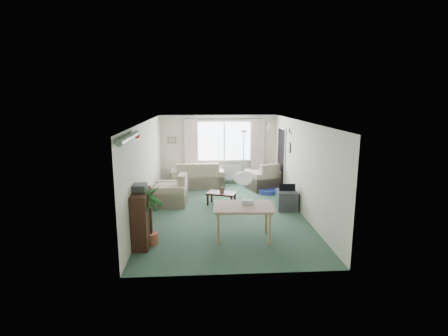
{
  "coord_description": "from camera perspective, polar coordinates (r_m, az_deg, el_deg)",
  "views": [
    {
      "loc": [
        -0.6,
        -8.77,
        3.02
      ],
      "look_at": [
        0.0,
        0.3,
        1.15
      ],
      "focal_mm": 28.0,
      "sensor_mm": 36.0,
      "label": 1
    }
  ],
  "objects": [
    {
      "name": "armchair_left",
      "position": [
        10.04,
        -8.81,
        -3.44
      ],
      "size": [
        0.98,
        1.02,
        0.87
      ],
      "primitive_type": "cube",
      "rotation": [
        0.0,
        0.0,
        -1.63
      ],
      "color": "beige",
      "rests_on": "ground"
    },
    {
      "name": "wall_picture_back",
      "position": [
        12.13,
        -8.51,
        4.53
      ],
      "size": [
        0.28,
        0.03,
        0.22
      ],
      "primitive_type": "cube",
      "color": "brown"
    },
    {
      "name": "gift_box",
      "position": [
        7.54,
        3.88,
        -5.62
      ],
      "size": [
        0.27,
        0.21,
        0.12
      ],
      "primitive_type": "cube",
      "rotation": [
        0.0,
        0.0,
        -0.14
      ],
      "color": "silver",
      "rests_on": "dining_table"
    },
    {
      "name": "pet_bed",
      "position": [
        11.23,
        7.19,
        -3.72
      ],
      "size": [
        0.83,
        0.83,
        0.13
      ],
      "primitive_type": "cylinder",
      "rotation": [
        0.0,
        0.0,
        0.27
      ],
      "color": "#233DA1",
      "rests_on": "ground"
    },
    {
      "name": "radiator",
      "position": [
        12.27,
        0.04,
        -0.71
      ],
      "size": [
        1.2,
        0.1,
        0.55
      ],
      "primitive_type": "cube",
      "color": "white"
    },
    {
      "name": "curtain_rod",
      "position": [
        11.97,
        0.06,
        8.02
      ],
      "size": [
        2.6,
        0.03,
        0.03
      ],
      "primitive_type": "cube",
      "color": "black"
    },
    {
      "name": "pendant_lamp",
      "position": [
        6.7,
        3.17,
        -1.67
      ],
      "size": [
        0.36,
        0.36,
        0.36
      ],
      "primitive_type": "sphere",
      "color": "white"
    },
    {
      "name": "tv_cube",
      "position": [
        9.66,
        10.2,
        -5.17
      ],
      "size": [
        0.56,
        0.61,
        0.52
      ],
      "primitive_type": "cube",
      "rotation": [
        0.0,
        0.0,
        -0.07
      ],
      "color": "#38373C",
      "rests_on": "ground"
    },
    {
      "name": "houseplant",
      "position": [
        7.34,
        -11.9,
        -7.44
      ],
      "size": [
        0.6,
        0.6,
        1.3
      ],
      "primitive_type": "cylinder",
      "rotation": [
        0.0,
        0.0,
        0.08
      ],
      "color": "#1D501B",
      "rests_on": "ground"
    },
    {
      "name": "bauble_cluster_a",
      "position": [
        9.89,
        7.36,
        6.89
      ],
      "size": [
        0.2,
        0.2,
        0.2
      ],
      "primitive_type": "sphere",
      "color": "silver"
    },
    {
      "name": "ground",
      "position": [
        9.3,
        0.12,
        -7.33
      ],
      "size": [
        6.5,
        6.5,
        0.0
      ],
      "primitive_type": "plane",
      "color": "#2F4E3B"
    },
    {
      "name": "curtain_left",
      "position": [
        12.04,
        -5.41,
        3.2
      ],
      "size": [
        0.45,
        0.08,
        2.0
      ],
      "primitive_type": "cube",
      "color": "beige"
    },
    {
      "name": "bauble_cluster_b",
      "position": [
        8.79,
        10.79,
        6.2
      ],
      "size": [
        0.2,
        0.2,
        0.2
      ],
      "primitive_type": "sphere",
      "color": "silver"
    },
    {
      "name": "bookshelf",
      "position": [
        7.45,
        -13.28,
        -7.94
      ],
      "size": [
        0.32,
        0.93,
        1.13
      ],
      "primitive_type": "cube",
      "rotation": [
        0.0,
        0.0,
        0.01
      ],
      "color": "black",
      "rests_on": "ground"
    },
    {
      "name": "tinsel_garland",
      "position": [
        6.65,
        -15.27,
        4.83
      ],
      "size": [
        1.6,
        1.6,
        0.12
      ],
      "primitive_type": "cylinder",
      "color": "#196626"
    },
    {
      "name": "photo_frame",
      "position": [
        9.82,
        -0.34,
        -3.61
      ],
      "size": [
        0.12,
        0.04,
        0.16
      ],
      "primitive_type": "cube",
      "rotation": [
        0.0,
        0.0,
        -0.15
      ],
      "color": "brown",
      "rests_on": "coffee_table"
    },
    {
      "name": "window",
      "position": [
        12.13,
        0.03,
        4.41
      ],
      "size": [
        1.8,
        0.03,
        1.3
      ],
      "primitive_type": "cube",
      "color": "white"
    },
    {
      "name": "dining_table",
      "position": [
        7.57,
        3.14,
        -8.92
      ],
      "size": [
        1.21,
        0.85,
        0.73
      ],
      "primitive_type": "cube",
      "rotation": [
        0.0,
        0.0,
        -0.07
      ],
      "color": "#9D8855",
      "rests_on": "ground"
    },
    {
      "name": "sofa",
      "position": [
        11.81,
        -4.36,
        -1.06
      ],
      "size": [
        1.79,
        1.01,
        0.87
      ],
      "primitive_type": "cube",
      "rotation": [
        0.0,
        0.0,
        3.19
      ],
      "color": "#B9B18C",
      "rests_on": "ground"
    },
    {
      "name": "hifi_box",
      "position": [
        7.32,
        -13.71,
        -3.12
      ],
      "size": [
        0.29,
        0.36,
        0.14
      ],
      "primitive_type": "cube",
      "rotation": [
        0.0,
        0.0,
        -0.03
      ],
      "color": "#3F3F45",
      "rests_on": "bookshelf"
    },
    {
      "name": "coffee_table",
      "position": [
        9.92,
        -0.43,
        -5.01
      ],
      "size": [
        0.9,
        0.7,
        0.36
      ],
      "primitive_type": "cube",
      "rotation": [
        0.0,
        0.0,
        -0.37
      ],
      "color": "black",
      "rests_on": "ground"
    },
    {
      "name": "armchair_corner",
      "position": [
        11.6,
        6.51,
        -1.26
      ],
      "size": [
        1.26,
        1.22,
        0.9
      ],
      "primitive_type": "cube",
      "rotation": [
        0.0,
        0.0,
        3.46
      ],
      "color": "beige",
      "rests_on": "ground"
    },
    {
      "name": "wall_picture_right",
      "position": [
        10.41,
        10.63,
        3.3
      ],
      "size": [
        0.03,
        0.24,
        0.3
      ],
      "primitive_type": "cube",
      "color": "brown"
    },
    {
      "name": "curtain_right",
      "position": [
        12.19,
        5.48,
        3.31
      ],
      "size": [
        0.45,
        0.08,
        2.0
      ],
      "primitive_type": "cube",
      "color": "beige"
    },
    {
      "name": "doorway",
      "position": [
        11.45,
        9.33,
        1.3
      ],
      "size": [
        0.03,
        0.95,
        2.0
      ],
      "primitive_type": "cube",
      "color": "black"
    }
  ]
}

